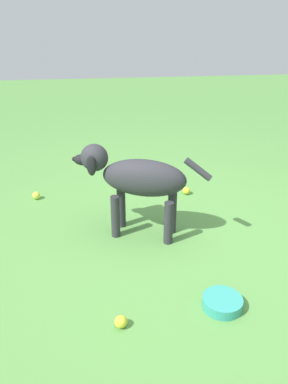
# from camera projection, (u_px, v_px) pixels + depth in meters

# --- Properties ---
(ground) EXTENTS (14.00, 14.00, 0.00)m
(ground) POSITION_uv_depth(u_px,v_px,m) (181.00, 242.00, 2.68)
(ground) COLOR #548C42
(dog) EXTENTS (0.45, 0.92, 0.65)m
(dog) POSITION_uv_depth(u_px,v_px,m) (136.00, 179.00, 2.61)
(dog) COLOR #2D2D33
(dog) RESTS_ON ground
(tennis_ball_0) EXTENTS (0.07, 0.07, 0.07)m
(tennis_ball_0) POSITION_uv_depth(u_px,v_px,m) (36.00, 195.00, 3.28)
(tennis_ball_0) COLOR #C4DB3E
(tennis_ball_0) RESTS_ON ground
(tennis_ball_1) EXTENTS (0.07, 0.07, 0.07)m
(tennis_ball_1) POSITION_uv_depth(u_px,v_px,m) (186.00, 191.00, 3.36)
(tennis_ball_1) COLOR #CED230
(tennis_ball_1) RESTS_ON ground
(tennis_ball_2) EXTENTS (0.07, 0.07, 0.07)m
(tennis_ball_2) POSITION_uv_depth(u_px,v_px,m) (138.00, 178.00, 3.61)
(tennis_ball_2) COLOR #D6D941
(tennis_ball_2) RESTS_ON ground
(tennis_ball_3) EXTENTS (0.07, 0.07, 0.07)m
(tennis_ball_3) POSITION_uv_depth(u_px,v_px,m) (121.00, 322.00, 1.96)
(tennis_ball_3) COLOR #CCD131
(tennis_ball_3) RESTS_ON ground
(water_bowl) EXTENTS (0.22, 0.22, 0.06)m
(water_bowl) POSITION_uv_depth(u_px,v_px,m) (222.00, 303.00, 2.09)
(water_bowl) COLOR teal
(water_bowl) RESTS_ON ground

